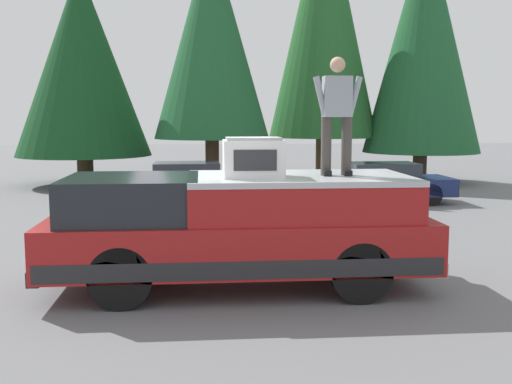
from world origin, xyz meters
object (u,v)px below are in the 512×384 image
at_px(parked_car_navy, 380,183).
at_px(compressor_unit, 253,157).
at_px(person_on_truck_bed, 337,113).
at_px(pickup_truck, 239,229).
at_px(parked_car_grey, 185,182).

bearing_deg(parked_car_navy, compressor_unit, 152.97).
relative_size(compressor_unit, person_on_truck_bed, 0.50).
bearing_deg(compressor_unit, pickup_truck, 45.64).
bearing_deg(pickup_truck, person_on_truck_bed, -91.76).
bearing_deg(compressor_unit, parked_car_navy, -27.03).
relative_size(pickup_truck, compressor_unit, 6.60).
height_order(person_on_truck_bed, parked_car_navy, person_on_truck_bed).
distance_m(compressor_unit, parked_car_grey, 9.46).
xyz_separation_m(pickup_truck, person_on_truck_bed, (-0.04, -1.41, 1.68)).
height_order(compressor_unit, parked_car_grey, compressor_unit).
bearing_deg(parked_car_navy, person_on_truck_bed, 159.42).
xyz_separation_m(pickup_truck, parked_car_navy, (8.46, -4.60, -0.29)).
distance_m(person_on_truck_bed, parked_car_grey, 9.66).
bearing_deg(parked_car_grey, compressor_unit, -172.56).
relative_size(person_on_truck_bed, parked_car_grey, 0.41).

